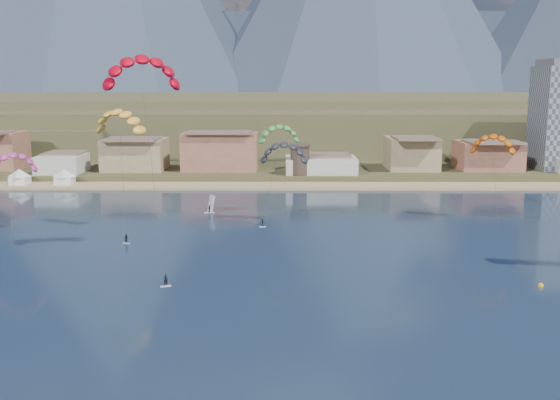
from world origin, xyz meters
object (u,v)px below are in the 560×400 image
at_px(watchtower, 300,159).
at_px(windsurfer, 210,207).
at_px(buoy, 541,286).
at_px(kitesurfer_red, 142,67).
at_px(kitesurfer_green, 279,132).
at_px(kitesurfer_yellow, 120,118).

distance_m(watchtower, windsurfer, 47.89).
relative_size(watchtower, buoy, 11.11).
bearing_deg(watchtower, kitesurfer_red, -107.17).
bearing_deg(kitesurfer_green, watchtower, 83.35).
distance_m(kitesurfer_yellow, windsurfer, 30.92).
bearing_deg(kitesurfer_red, kitesurfer_green, 60.59).
xyz_separation_m(kitesurfer_green, buoy, (36.83, -46.99, -17.63)).
height_order(watchtower, buoy, watchtower).
distance_m(watchtower, kitesurfer_yellow, 72.31).
height_order(kitesurfer_red, kitesurfer_yellow, kitesurfer_red).
bearing_deg(kitesurfer_red, buoy, -11.34).
bearing_deg(watchtower, windsurfer, -115.16).
distance_m(kitesurfer_green, windsurfer, 22.52).
relative_size(kitesurfer_red, windsurfer, 8.69).
distance_m(kitesurfer_yellow, kitesurfer_green, 32.56).
bearing_deg(windsurfer, kitesurfer_red, -97.63).
height_order(kitesurfer_red, buoy, kitesurfer_red).
bearing_deg(kitesurfer_yellow, buoy, -26.14).
distance_m(kitesurfer_red, kitesurfer_yellow, 24.20).
xyz_separation_m(watchtower, windsurfer, (-20.25, -43.10, -5.15)).
bearing_deg(buoy, windsurfer, 135.34).
bearing_deg(watchtower, buoy, -71.57).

